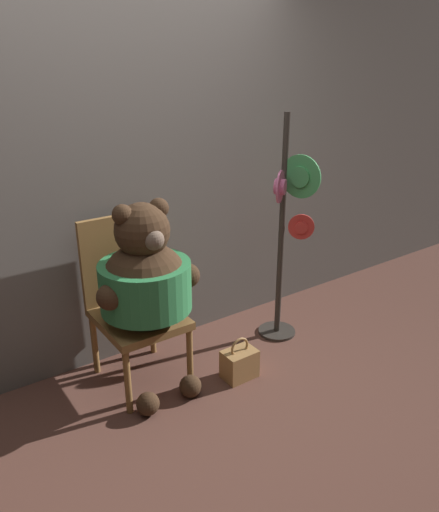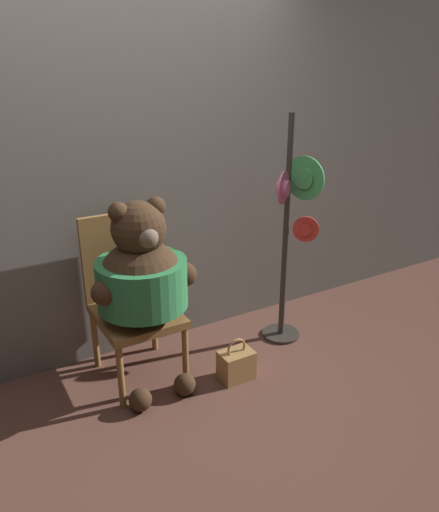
{
  "view_description": "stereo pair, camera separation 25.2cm",
  "coord_description": "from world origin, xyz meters",
  "px_view_note": "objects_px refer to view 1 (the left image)",
  "views": [
    {
      "loc": [
        -1.27,
        -2.17,
        1.96
      ],
      "look_at": [
        0.46,
        0.28,
        0.76
      ],
      "focal_mm": 35.0,
      "sensor_mm": 36.0,
      "label": 1
    },
    {
      "loc": [
        -1.05,
        -2.31,
        1.96
      ],
      "look_at": [
        0.46,
        0.28,
        0.76
      ],
      "focal_mm": 35.0,
      "sensor_mm": 36.0,
      "label": 2
    }
  ],
  "objects_px": {
    "teddy_bear": "(146,281)",
    "handbag_on_ground": "(239,363)",
    "chair": "(131,299)",
    "hat_display_rack": "(286,233)"
  },
  "relations": [
    {
      "from": "teddy_bear",
      "to": "handbag_on_ground",
      "type": "relative_size",
      "value": 4.16
    },
    {
      "from": "chair",
      "to": "teddy_bear",
      "type": "xyz_separation_m",
      "value": [
        0.02,
        -0.19,
        0.19
      ]
    },
    {
      "from": "teddy_bear",
      "to": "handbag_on_ground",
      "type": "xyz_separation_m",
      "value": [
        0.51,
        -0.25,
        -0.63
      ]
    },
    {
      "from": "chair",
      "to": "handbag_on_ground",
      "type": "height_order",
      "value": "chair"
    },
    {
      "from": "hat_display_rack",
      "to": "chair",
      "type": "bearing_deg",
      "value": 169.93
    },
    {
      "from": "handbag_on_ground",
      "to": "chair",
      "type": "bearing_deg",
      "value": 140.31
    },
    {
      "from": "teddy_bear",
      "to": "hat_display_rack",
      "type": "bearing_deg",
      "value": -0.37
    },
    {
      "from": "hat_display_rack",
      "to": "handbag_on_ground",
      "type": "distance_m",
      "value": 0.95
    },
    {
      "from": "teddy_bear",
      "to": "handbag_on_ground",
      "type": "height_order",
      "value": "teddy_bear"
    },
    {
      "from": "chair",
      "to": "teddy_bear",
      "type": "relative_size",
      "value": 0.86
    }
  ]
}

